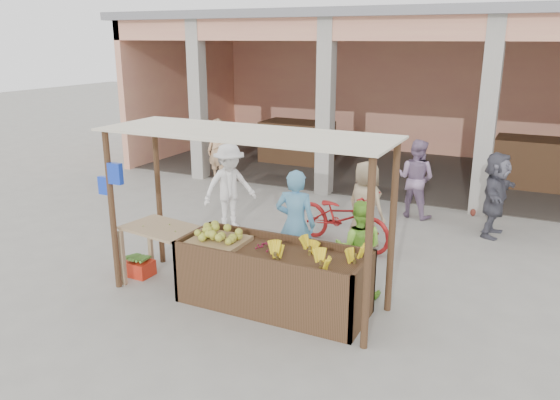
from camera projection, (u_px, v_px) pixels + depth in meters
The scene contains 20 objects.
ground at pixel (241, 299), 7.75m from camera, with size 60.00×60.00×0.00m, color gray.
market_building at pixel (408, 71), 14.64m from camera, with size 14.40×6.40×4.20m.
fruit_stall at pixel (273, 280), 7.43m from camera, with size 2.60×0.95×0.80m, color #533321.
stall_awning at pixel (240, 162), 7.25m from camera, with size 4.09×1.35×2.39m.
banana_heap at pixel (314, 254), 7.02m from camera, with size 1.08×0.59×0.20m, color yellow, non-canonical shape.
melon_tray at pixel (219, 237), 7.63m from camera, with size 0.76×0.66×0.20m.
berry_heap at pixel (271, 246), 7.36m from camera, with size 0.46×0.38×0.15m, color maroon.
side_table at pixel (162, 236), 8.06m from camera, with size 1.20×0.89×0.90m.
papaya_pile at pixel (161, 220), 7.99m from camera, with size 0.72×0.41×0.21m, color #538F2F, non-canonical shape.
red_crate at pixel (138, 268), 8.51m from camera, with size 0.46×0.33×0.24m, color red.
plantain_bundle at pixel (137, 259), 8.47m from camera, with size 0.35×0.24×0.07m, color #4C832F, non-canonical shape.
produce_sacks at pixel (484, 202), 11.30m from camera, with size 0.79×0.74×0.60m.
vendor_blue at pixel (295, 221), 8.23m from camera, with size 0.68×0.50×1.82m, color #589BC9.
vendor_green at pixel (359, 246), 7.69m from camera, with size 0.72×0.42×1.49m, color #83CD3A.
motorcycle at pixel (342, 216), 9.63m from camera, with size 2.06×0.71×1.08m, color #A11919.
shopper_a at pixel (229, 183), 10.41m from camera, with size 1.15×0.58×1.79m, color white.
shopper_c at pixel (366, 200), 9.48m from camera, with size 0.82×0.54×1.71m, color tan.
shopper_d at pixel (496, 192), 10.02m from camera, with size 1.55×0.64×1.68m, color #4F4E5A.
shopper_e at pixel (218, 149), 13.86m from camera, with size 0.63×0.47×1.68m, color tan.
shopper_f at pixel (416, 175), 11.11m from camera, with size 0.86×0.50×1.77m, color gray.
Camera 1 is at (3.59, -6.07, 3.57)m, focal length 35.00 mm.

